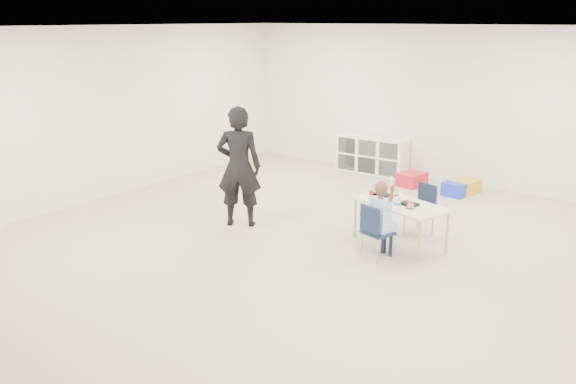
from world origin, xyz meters
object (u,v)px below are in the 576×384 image
Objects in this scene: chair_near at (378,231)px; adult at (239,167)px; cubby_shelf at (372,155)px; table at (399,224)px; child at (379,216)px.

adult reaches higher than chair_near.
cubby_shelf is 0.81× the size of adult.
adult is at bearing -147.22° from table.
adult is (-0.05, -3.88, 0.52)m from cubby_shelf.
cubby_shelf is at bearing -121.29° from adult.
child reaches higher than table.
chair_near is at bearing 150.47° from adult.
chair_near is at bearing -60.43° from cubby_shelf.
table is at bearing 105.56° from chair_near.
table is 2.40m from adult.
cubby_shelf is at bearing 137.40° from child.
chair_near reaches higher than cubby_shelf.
child is 4.42m from cubby_shelf.
child is (-0.02, -0.56, 0.26)m from table.
adult is at bearing -161.11° from chair_near.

